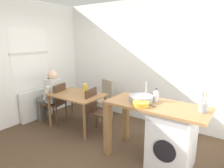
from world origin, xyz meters
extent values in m
plane|color=#4C3826|center=(0.00, 0.00, 0.00)|extent=(5.46, 5.46, 0.00)
cube|color=white|center=(0.00, 1.75, 1.35)|extent=(4.60, 0.10, 2.70)
cube|color=white|center=(-2.15, 0.00, 1.35)|extent=(0.10, 3.80, 2.70)
cube|color=white|center=(-2.10, 0.30, 1.55)|extent=(0.01, 0.90, 1.10)
cube|color=beige|center=(-2.09, 0.30, 1.55)|extent=(0.02, 0.96, 0.06)
cube|color=white|center=(-2.02, 0.30, 0.35)|extent=(0.10, 0.80, 0.70)
cube|color=#9E7042|center=(-0.90, 0.53, 0.72)|extent=(1.10, 0.76, 0.03)
cylinder|color=brown|center=(-1.40, 0.20, 0.35)|extent=(0.05, 0.05, 0.71)
cylinder|color=brown|center=(-0.40, 0.20, 0.35)|extent=(0.05, 0.05, 0.71)
cylinder|color=brown|center=(-1.40, 0.86, 0.35)|extent=(0.05, 0.05, 0.71)
cylinder|color=brown|center=(-0.40, 0.86, 0.35)|extent=(0.05, 0.05, 0.71)
cube|color=#4C3323|center=(-1.52, 0.43, 0.45)|extent=(0.48, 0.48, 0.04)
cube|color=#4C3323|center=(-1.34, 0.47, 0.68)|extent=(0.12, 0.38, 0.45)
cylinder|color=#4C3323|center=(-1.65, 0.21, 0.23)|extent=(0.04, 0.04, 0.45)
cylinder|color=#4C3323|center=(-1.74, 0.56, 0.23)|extent=(0.04, 0.04, 0.45)
cylinder|color=#4C3323|center=(-1.30, 0.29, 0.23)|extent=(0.04, 0.04, 0.45)
cylinder|color=#4C3323|center=(-1.39, 0.64, 0.23)|extent=(0.04, 0.04, 0.45)
cube|color=#4C3323|center=(-0.35, 0.58, 0.45)|extent=(0.45, 0.45, 0.04)
cube|color=#4C3323|center=(-0.53, 0.55, 0.68)|extent=(0.09, 0.38, 0.45)
cylinder|color=#4C3323|center=(-0.20, 0.78, 0.23)|extent=(0.04, 0.04, 0.45)
cylinder|color=#4C3323|center=(-0.15, 0.42, 0.23)|extent=(0.04, 0.04, 0.45)
cylinder|color=#4C3323|center=(-0.55, 0.73, 0.23)|extent=(0.04, 0.04, 0.45)
cylinder|color=#4C3323|center=(-0.50, 0.37, 0.23)|extent=(0.04, 0.04, 0.45)
cube|color=gray|center=(-0.80, 1.23, 0.45)|extent=(0.50, 0.50, 0.04)
cube|color=gray|center=(-0.75, 1.40, 0.68)|extent=(0.37, 0.14, 0.45)
cylinder|color=gray|center=(-0.68, 1.00, 0.23)|extent=(0.04, 0.04, 0.45)
cylinder|color=gray|center=(-1.02, 1.10, 0.23)|extent=(0.04, 0.04, 0.45)
cylinder|color=gray|center=(-0.58, 1.35, 0.23)|extent=(0.04, 0.04, 0.45)
cylinder|color=gray|center=(-0.92, 1.45, 0.23)|extent=(0.04, 0.04, 0.45)
cylinder|color=#595651|center=(-1.83, 0.26, 0.23)|extent=(0.11, 0.11, 0.45)
cylinder|color=#595651|center=(-1.87, 0.43, 0.23)|extent=(0.11, 0.11, 0.45)
cylinder|color=#595651|center=(-1.67, 0.30, 0.50)|extent=(0.42, 0.23, 0.14)
cylinder|color=#595651|center=(-1.71, 0.47, 0.50)|extent=(0.42, 0.23, 0.14)
cube|color=silver|center=(-1.52, 0.43, 0.75)|extent=(0.27, 0.38, 0.52)
cylinder|color=silver|center=(-1.49, 0.22, 0.74)|extent=(0.20, 0.13, 0.31)
cylinder|color=silver|center=(-1.59, 0.63, 0.74)|extent=(0.20, 0.13, 0.31)
sphere|color=beige|center=(-1.52, 0.43, 1.09)|extent=(0.21, 0.21, 0.21)
sphere|color=black|center=(-1.58, 0.41, 1.01)|extent=(0.12, 0.12, 0.12)
cube|color=#9E7042|center=(0.92, 0.37, 0.90)|extent=(1.50, 0.68, 0.04)
cube|color=olive|center=(0.22, 0.08, 0.44)|extent=(0.10, 0.10, 0.88)
cube|color=olive|center=(0.22, 0.66, 0.44)|extent=(0.10, 0.10, 0.88)
cube|color=silver|center=(1.19, 0.37, 0.43)|extent=(0.60, 0.60, 0.86)
cylinder|color=black|center=(1.19, 0.06, 0.39)|extent=(0.32, 0.02, 0.32)
cube|color=#B2B2B7|center=(1.19, 0.07, 0.80)|extent=(0.54, 0.01, 0.08)
cylinder|color=#9EA0A5|center=(0.66, 0.37, 0.97)|extent=(0.38, 0.38, 0.09)
cylinder|color=#B2B2B7|center=(0.66, 0.55, 1.06)|extent=(0.02, 0.02, 0.28)
cylinder|color=silver|center=(0.85, 0.51, 0.99)|extent=(0.08, 0.08, 0.15)
cone|color=silver|center=(0.85, 0.51, 1.09)|extent=(0.07, 0.07, 0.04)
cylinder|color=#262626|center=(0.85, 0.51, 1.12)|extent=(0.03, 0.03, 0.02)
cylinder|color=gold|center=(0.76, 0.17, 0.95)|extent=(0.24, 0.24, 0.07)
cylinder|color=olive|center=(0.76, 0.17, 0.97)|extent=(0.19, 0.19, 0.03)
cylinder|color=gray|center=(1.55, 0.42, 0.99)|extent=(0.11, 0.11, 0.13)
cylinder|color=#99724C|center=(1.53, 0.43, 1.13)|extent=(0.01, 0.04, 0.18)
cylinder|color=#99724C|center=(1.57, 0.41, 1.13)|extent=(0.01, 0.05, 0.18)
cylinder|color=gold|center=(-0.75, 0.63, 0.85)|extent=(0.09, 0.09, 0.22)
cube|color=#B2B2B7|center=(0.87, 0.27, 0.92)|extent=(0.15, 0.06, 0.01)
cube|color=#262628|center=(0.87, 0.27, 0.92)|extent=(0.15, 0.06, 0.01)
camera|label=1|loc=(1.97, -2.31, 1.89)|focal=31.68mm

